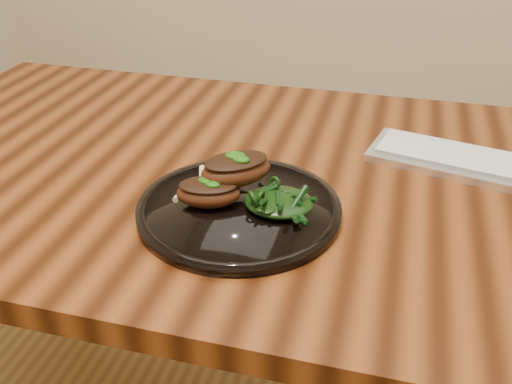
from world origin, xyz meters
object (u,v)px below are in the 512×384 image
desk (297,215)px  lamb_chop_front (208,192)px  plate (239,209)px  greens_heap (279,198)px  keyboard (496,167)px

desk → lamb_chop_front: size_ratio=15.25×
plate → desk: bearing=67.1°
plate → lamb_chop_front: (-0.04, -0.01, 0.03)m
plate → greens_heap: (0.06, 0.01, 0.02)m
desk → plate: bearing=-112.9°
desk → keyboard: size_ratio=3.68×
plate → lamb_chop_front: bearing=-166.2°
lamb_chop_front → greens_heap: bearing=8.9°
greens_heap → plate: bearing=-174.8°
greens_heap → keyboard: size_ratio=0.23×
plate → greens_heap: bearing=5.2°
desk → lamb_chop_front: 0.22m
desk → greens_heap: bearing=-90.9°
desk → greens_heap: 0.18m
desk → keyboard: 0.34m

